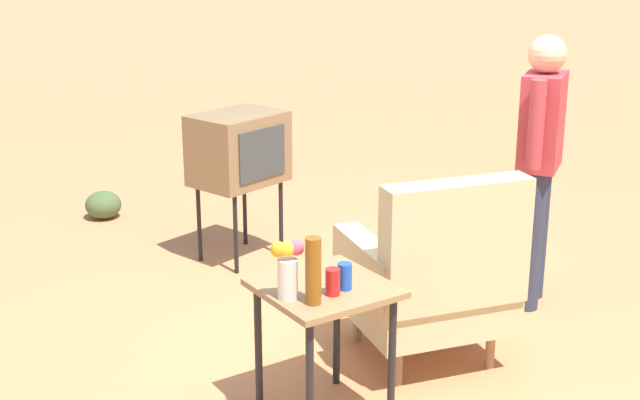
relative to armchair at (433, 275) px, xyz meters
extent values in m
plane|color=#C17A4C|center=(0.11, -0.25, -0.50)|extent=(60.00, 60.00, 0.00)
cylinder|color=#937047|center=(-0.34, -0.29, -0.39)|extent=(0.05, 0.05, 0.22)
cylinder|color=#937047|center=(0.17, -0.42, -0.39)|extent=(0.05, 0.05, 0.22)
cylinder|color=#937047|center=(-0.22, 0.22, -0.39)|extent=(0.05, 0.05, 0.22)
cylinder|color=#937047|center=(0.30, 0.10, -0.39)|extent=(0.05, 0.05, 0.22)
cube|color=#CCB784|center=(-0.02, -0.10, -0.18)|extent=(0.92, 0.92, 0.20)
cube|color=#CCB784|center=(0.05, 0.21, 0.24)|extent=(0.78, 0.33, 0.64)
cube|color=#CCB784|center=(-0.33, -0.02, 0.05)|extent=(0.30, 0.70, 0.26)
cube|color=#CCB784|center=(0.29, -0.17, 0.05)|extent=(0.30, 0.70, 0.26)
cylinder|color=black|center=(0.55, -0.09, -0.18)|extent=(0.04, 0.04, 0.64)
cylinder|color=black|center=(0.99, -0.09, -0.18)|extent=(0.04, 0.04, 0.64)
cylinder|color=black|center=(0.55, 0.36, -0.18)|extent=(0.04, 0.04, 0.64)
cylinder|color=black|center=(0.99, 0.36, -0.18)|extent=(0.04, 0.04, 0.64)
cube|color=#937047|center=(0.77, 0.14, 0.16)|extent=(0.56, 0.56, 0.03)
cylinder|color=black|center=(0.26, -1.68, -0.22)|extent=(0.03, 0.03, 0.55)
cylinder|color=black|center=(-0.16, -1.80, -0.22)|extent=(0.03, 0.03, 0.55)
cylinder|color=black|center=(0.36, -2.03, -0.22)|extent=(0.03, 0.03, 0.55)
cylinder|color=black|center=(-0.06, -2.15, -0.22)|extent=(0.03, 0.03, 0.55)
cube|color=olive|center=(0.10, -1.91, 0.29)|extent=(0.70, 0.59, 0.48)
cube|color=#383D3F|center=(0.04, -1.70, 0.29)|extent=(0.41, 0.13, 0.34)
cylinder|color=#2D3347|center=(-1.11, -0.32, -0.07)|extent=(0.14, 0.14, 0.86)
cylinder|color=#2D3347|center=(-0.94, -0.21, -0.07)|extent=(0.14, 0.14, 0.86)
cube|color=#BC383D|center=(-1.03, -0.27, 0.64)|extent=(0.42, 0.38, 0.56)
cylinder|color=#BC383D|center=(-1.22, -0.40, 0.67)|extent=(0.09, 0.09, 0.50)
cylinder|color=#BC383D|center=(-0.83, -0.13, 0.67)|extent=(0.09, 0.09, 0.50)
sphere|color=#DBAD84|center=(-1.03, -0.27, 1.03)|extent=(0.22, 0.22, 0.22)
cylinder|color=brown|center=(0.92, 0.28, 0.32)|extent=(0.07, 0.07, 0.30)
cylinder|color=blue|center=(0.72, 0.22, 0.23)|extent=(0.07, 0.07, 0.12)
cylinder|color=red|center=(0.80, 0.25, 0.23)|extent=(0.07, 0.07, 0.12)
cylinder|color=silver|center=(0.98, 0.17, 0.26)|extent=(0.09, 0.09, 0.18)
sphere|color=yellow|center=(0.98, 0.17, 0.40)|extent=(0.07, 0.07, 0.07)
sphere|color=#E04C66|center=(0.94, 0.18, 0.40)|extent=(0.07, 0.07, 0.07)
sphere|color=orange|center=(1.02, 0.16, 0.40)|extent=(0.07, 0.07, 0.07)
ellipsoid|color=#475B33|center=(0.59, -3.30, -0.39)|extent=(0.28, 0.28, 0.22)
camera|label=1|loc=(2.81, 3.19, 1.72)|focal=49.23mm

